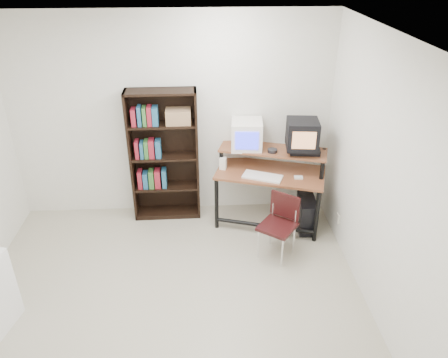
{
  "coord_description": "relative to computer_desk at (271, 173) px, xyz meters",
  "views": [
    {
      "loc": [
        0.36,
        -3.17,
        3.24
      ],
      "look_at": [
        0.6,
        1.1,
        0.91
      ],
      "focal_mm": 35.0,
      "sensor_mm": 36.0,
      "label": 1
    }
  ],
  "objects": [
    {
      "name": "keyboard",
      "position": [
        -0.13,
        -0.16,
        0.04
      ],
      "size": [
        0.51,
        0.38,
        0.03
      ],
      "primitive_type": "cube",
      "rotation": [
        0.0,
        0.0,
        -0.4
      ],
      "color": "white",
      "rests_on": "computer_desk"
    },
    {
      "name": "right_wall",
      "position": [
        0.79,
        -1.6,
        0.6
      ],
      "size": [
        0.01,
        4.0,
        2.6
      ],
      "primitive_type": "cube",
      "color": "silver",
      "rests_on": "floor"
    },
    {
      "name": "mousepad",
      "position": [
        0.29,
        -0.21,
        0.02
      ],
      "size": [
        0.23,
        0.19,
        0.01
      ],
      "primitive_type": "cube",
      "rotation": [
        0.0,
        0.0,
        -0.05
      ],
      "color": "black",
      "rests_on": "computer_desk"
    },
    {
      "name": "crt_tv",
      "position": [
        0.35,
        -0.02,
        0.52
      ],
      "size": [
        0.4,
        0.4,
        0.35
      ],
      "rotation": [
        0.0,
        0.0,
        -0.1
      ],
      "color": "black",
      "rests_on": "vcr"
    },
    {
      "name": "pc_tower",
      "position": [
        0.45,
        -0.19,
        -0.49
      ],
      "size": [
        0.23,
        0.46,
        0.42
      ],
      "primitive_type": "cube",
      "rotation": [
        0.0,
        0.0,
        -0.07
      ],
      "color": "black",
      "rests_on": "floor"
    },
    {
      "name": "vcr",
      "position": [
        0.4,
        0.0,
        0.31
      ],
      "size": [
        0.39,
        0.3,
        0.08
      ],
      "primitive_type": "cube",
      "rotation": [
        0.0,
        0.0,
        -0.12
      ],
      "color": "black",
      "rests_on": "computer_desk"
    },
    {
      "name": "computer_desk",
      "position": [
        0.0,
        0.0,
        0.0
      ],
      "size": [
        1.45,
        1.01,
        0.98
      ],
      "rotation": [
        0.0,
        0.0,
        -0.29
      ],
      "color": "brown",
      "rests_on": "floor"
    },
    {
      "name": "desk_speaker",
      "position": [
        -0.59,
        0.09,
        0.11
      ],
      "size": [
        0.1,
        0.1,
        0.17
      ],
      "primitive_type": "cube",
      "rotation": [
        0.0,
        0.0,
        -0.3
      ],
      "color": "white",
      "rests_on": "computer_desk"
    },
    {
      "name": "mouse",
      "position": [
        0.3,
        -0.21,
        0.04
      ],
      "size": [
        0.1,
        0.07,
        0.03
      ],
      "primitive_type": "cube",
      "rotation": [
        0.0,
        0.0,
        -0.09
      ],
      "color": "white",
      "rests_on": "mousepad"
    },
    {
      "name": "cd_spindle",
      "position": [
        0.01,
        0.02,
        0.3
      ],
      "size": [
        0.16,
        0.16,
        0.05
      ],
      "primitive_type": "cylinder",
      "rotation": [
        0.0,
        0.0,
        -0.45
      ],
      "color": "#26262B",
      "rests_on": "computer_desk"
    },
    {
      "name": "floor",
      "position": [
        -1.21,
        -1.6,
        -0.7
      ],
      "size": [
        4.0,
        4.0,
        0.01
      ],
      "primitive_type": "cube",
      "color": "#BCB49C",
      "rests_on": "ground"
    },
    {
      "name": "wall_outlet",
      "position": [
        0.77,
        -0.45,
        -0.4
      ],
      "size": [
        0.02,
        0.08,
        0.12
      ],
      "primitive_type": "cube",
      "color": "beige",
      "rests_on": "right_wall"
    },
    {
      "name": "bookshelf",
      "position": [
        -1.32,
        0.26,
        0.18
      ],
      "size": [
        0.86,
        0.3,
        1.72
      ],
      "rotation": [
        0.0,
        0.0,
        0.01
      ],
      "color": "black",
      "rests_on": "floor"
    },
    {
      "name": "school_chair",
      "position": [
        0.02,
        -0.68,
        -0.25
      ],
      "size": [
        0.52,
        0.52,
        0.74
      ],
      "rotation": [
        0.0,
        0.0,
        -0.64
      ],
      "color": "black",
      "rests_on": "floor"
    },
    {
      "name": "back_wall",
      "position": [
        -1.21,
        0.4,
        0.6
      ],
      "size": [
        4.0,
        0.01,
        2.6
      ],
      "primitive_type": "cube",
      "color": "silver",
      "rests_on": "floor"
    },
    {
      "name": "crt_monitor",
      "position": [
        -0.29,
        0.19,
        0.45
      ],
      "size": [
        0.41,
        0.41,
        0.36
      ],
      "rotation": [
        0.0,
        0.0,
        -0.09
      ],
      "color": "white",
      "rests_on": "computer_desk"
    },
    {
      "name": "ceiling",
      "position": [
        -1.21,
        -1.6,
        1.9
      ],
      "size": [
        4.0,
        4.0,
        0.01
      ],
      "primitive_type": "cube",
      "color": "white",
      "rests_on": "back_wall"
    }
  ]
}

